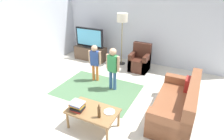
{
  "coord_description": "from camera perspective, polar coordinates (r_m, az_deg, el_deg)",
  "views": [
    {
      "loc": [
        1.94,
        -3.29,
        2.74
      ],
      "look_at": [
        0.0,
        0.6,
        0.65
      ],
      "focal_mm": 30.04,
      "sensor_mm": 36.0,
      "label": 1
    }
  ],
  "objects": [
    {
      "name": "tv_stand",
      "position": [
        7.15,
        -6.56,
        5.06
      ],
      "size": [
        1.2,
        0.44,
        0.5
      ],
      "color": "#4C3828",
      "rests_on": "ground"
    },
    {
      "name": "plate",
      "position": [
        3.73,
        -0.8,
        -12.56
      ],
      "size": [
        0.22,
        0.22,
        0.02
      ],
      "color": "white",
      "rests_on": "coffee_table"
    },
    {
      "name": "wall_back",
      "position": [
        6.73,
        9.43,
        13.41
      ],
      "size": [
        6.0,
        0.12,
        2.7
      ],
      "primitive_type": "cube",
      "color": "silver",
      "rests_on": "ground"
    },
    {
      "name": "child_near_tv",
      "position": [
        5.43,
        -5.26,
        3.12
      ],
      "size": [
        0.37,
        0.18,
        1.11
      ],
      "color": "orange",
      "rests_on": "ground"
    },
    {
      "name": "couch",
      "position": [
        4.35,
        19.68,
        -10.3
      ],
      "size": [
        0.8,
        1.8,
        0.86
      ],
      "color": "brown",
      "rests_on": "ground"
    },
    {
      "name": "tv_remote",
      "position": [
        4.0,
        -8.84,
        -9.94
      ],
      "size": [
        0.17,
        0.13,
        0.02
      ],
      "primitive_type": "cube",
      "rotation": [
        0.0,
        0.0,
        -0.58
      ],
      "color": "black",
      "rests_on": "coffee_table"
    },
    {
      "name": "bottle",
      "position": [
        3.55,
        -3.95,
        -12.64
      ],
      "size": [
        0.06,
        0.06,
        0.29
      ],
      "color": "#4C3319",
      "rests_on": "coffee_table"
    },
    {
      "name": "child_center",
      "position": [
        4.93,
        0.24,
        1.44
      ],
      "size": [
        0.4,
        0.19,
        1.19
      ],
      "color": "#33598C",
      "rests_on": "ground"
    },
    {
      "name": "floor_lamp",
      "position": [
        6.37,
        3.14,
        14.81
      ],
      "size": [
        0.36,
        0.36,
        1.78
      ],
      "color": "#262626",
      "rests_on": "ground"
    },
    {
      "name": "ground",
      "position": [
        4.7,
        -3.32,
        -10.03
      ],
      "size": [
        7.8,
        7.8,
        0.0
      ],
      "primitive_type": "plane",
      "color": "beige"
    },
    {
      "name": "armchair",
      "position": [
        6.3,
        8.51,
        2.58
      ],
      "size": [
        0.6,
        0.6,
        0.9
      ],
      "color": "#472319",
      "rests_on": "ground"
    },
    {
      "name": "area_rug",
      "position": [
        5.23,
        -4.49,
        -5.95
      ],
      "size": [
        2.2,
        1.6,
        0.01
      ],
      "primitive_type": "cube",
      "color": "#4C724C",
      "rests_on": "ground"
    },
    {
      "name": "tv",
      "position": [
        6.95,
        -6.91,
        9.68
      ],
      "size": [
        1.1,
        0.28,
        0.71
      ],
      "color": "black",
      "rests_on": "tv_stand"
    },
    {
      "name": "book_stack",
      "position": [
        3.8,
        -10.55,
        -10.69
      ],
      "size": [
        0.29,
        0.23,
        0.18
      ],
      "color": "red",
      "rests_on": "coffee_table"
    },
    {
      "name": "wall_left",
      "position": [
        6.1,
        -29.37,
        9.24
      ],
      "size": [
        0.12,
        6.0,
        2.7
      ],
      "primitive_type": "cube",
      "color": "silver",
      "rests_on": "ground"
    },
    {
      "name": "coffee_table",
      "position": [
        3.83,
        -5.87,
        -12.67
      ],
      "size": [
        1.0,
        0.6,
        0.42
      ],
      "color": "olive",
      "rests_on": "ground"
    }
  ]
}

